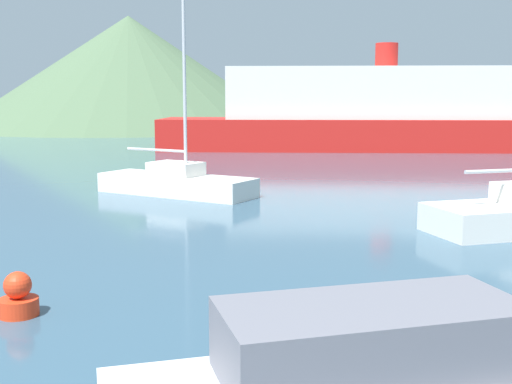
# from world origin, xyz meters

# --- Properties ---
(motorboat_near) EXTENTS (7.85, 3.87, 1.94)m
(motorboat_near) POSITION_xyz_m (3.36, 4.92, 0.45)
(motorboat_near) COLOR white
(motorboat_near) RESTS_ON ground_plane
(sailboat_inner) EXTENTS (6.17, 4.52, 7.23)m
(sailboat_inner) POSITION_xyz_m (-2.30, 21.41, 0.47)
(sailboat_inner) COLOR white
(sailboat_inner) RESTS_ON ground_plane
(ferry_distant) EXTENTS (30.53, 6.69, 7.12)m
(ferry_distant) POSITION_xyz_m (8.85, 42.31, 2.43)
(ferry_distant) COLOR red
(ferry_distant) RESTS_ON ground_plane
(buoy_marker) EXTENTS (0.64, 0.64, 0.74)m
(buoy_marker) POSITION_xyz_m (-2.91, 8.21, 0.30)
(buoy_marker) COLOR red
(buoy_marker) RESTS_ON ground_plane
(hill_west) EXTENTS (38.70, 38.70, 12.80)m
(hill_west) POSITION_xyz_m (-15.40, 73.36, 6.40)
(hill_west) COLOR #4C6647
(hill_west) RESTS_ON ground_plane
(hill_central) EXTENTS (26.58, 26.58, 6.31)m
(hill_central) POSITION_xyz_m (16.80, 74.62, 3.16)
(hill_central) COLOR #3D6038
(hill_central) RESTS_ON ground_plane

